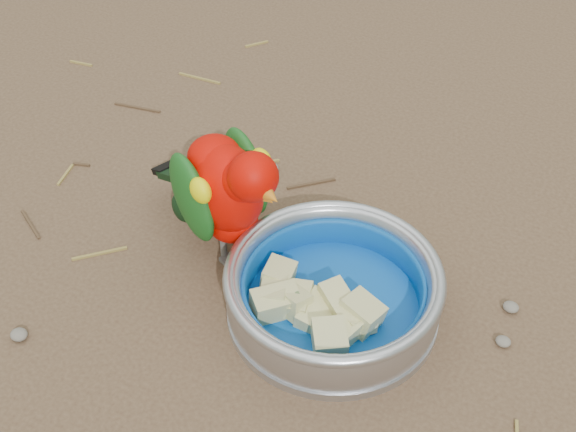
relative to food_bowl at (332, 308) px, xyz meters
The scene contains 6 objects.
ground 0.10m from the food_bowl, 168.02° to the left, with size 60.00×60.00×0.00m, color brown.
food_bowl is the anchor object (origin of this frame).
bowl_wall 0.03m from the food_bowl, ahead, with size 0.22×0.22×0.04m, color #B2B2BA, non-canonical shape.
fruit_wedges 0.02m from the food_bowl, ahead, with size 0.13×0.13×0.03m, color #CBC681, non-canonical shape.
lory_parrot 0.16m from the food_bowl, 168.34° to the left, with size 0.09×0.20×0.16m, color #C70800, non-canonical shape.
ground_debris 0.10m from the food_bowl, 154.03° to the left, with size 0.90×0.80×0.01m, color olive, non-canonical shape.
Camera 1 is at (0.31, -0.53, 0.64)m, focal length 50.00 mm.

